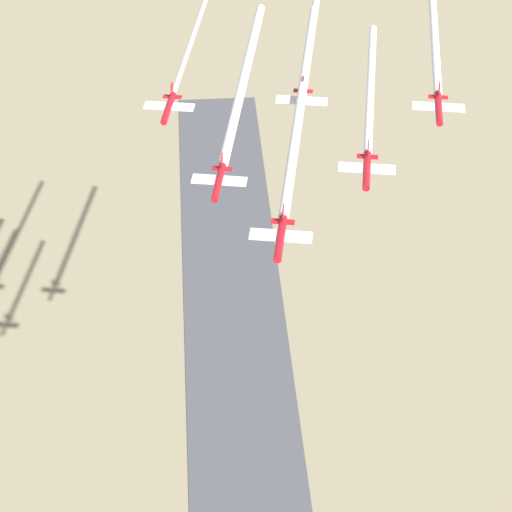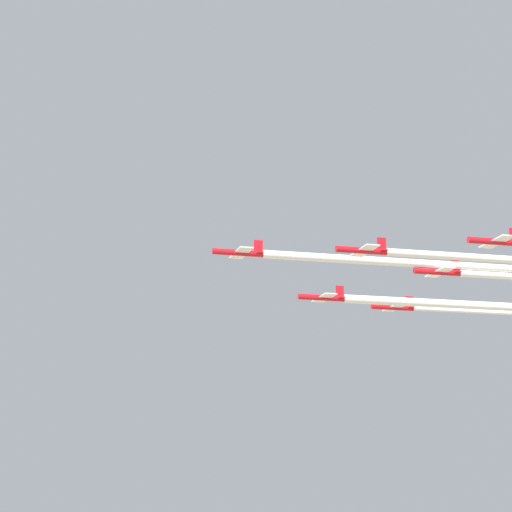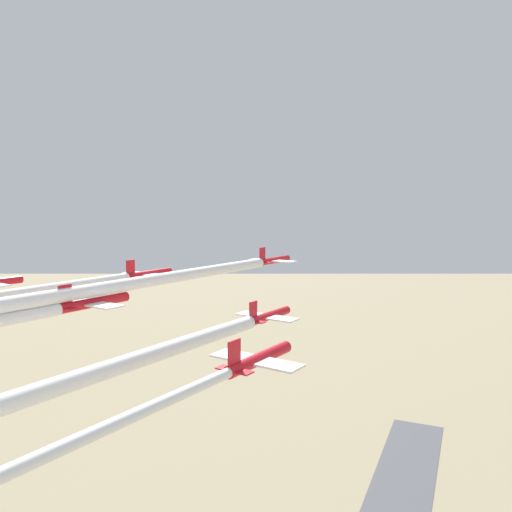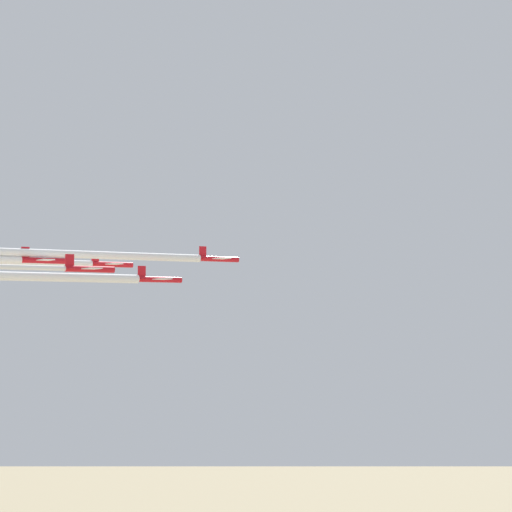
{
  "view_description": "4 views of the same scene",
  "coord_description": "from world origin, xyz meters",
  "px_view_note": "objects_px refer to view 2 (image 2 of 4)",
  "views": [
    {
      "loc": [
        86.5,
        9.98,
        195.71
      ],
      "look_at": [
        -1.11,
        8.22,
        123.4
      ],
      "focal_mm": 70.0,
      "sensor_mm": 36.0,
      "label": 1
    },
    {
      "loc": [
        43.63,
        147.38,
        90.3
      ],
      "look_at": [
        -2.93,
        15.21,
        124.26
      ],
      "focal_mm": 70.0,
      "sensor_mm": 36.0,
      "label": 2
    },
    {
      "loc": [
        -66.61,
        -22.0,
        133.45
      ],
      "look_at": [
        -4.89,
        12.19,
        126.49
      ],
      "focal_mm": 35.0,
      "sensor_mm": 36.0,
      "label": 3
    },
    {
      "loc": [
        -118.86,
        -162.92,
        113.52
      ],
      "look_at": [
        3.25,
        6.57,
        126.12
      ],
      "focal_mm": 85.0,
      "sensor_mm": 36.0,
      "label": 4
    }
  ],
  "objects_px": {
    "jet_1": "(363,250)",
    "jet_2": "(323,297)",
    "jet_0": "(240,252)",
    "jet_5": "(394,307)",
    "jet_4": "(439,272)",
    "jet_3": "(496,241)"
  },
  "relations": [
    {
      "from": "jet_0",
      "to": "jet_1",
      "type": "relative_size",
      "value": 1.0
    },
    {
      "from": "jet_1",
      "to": "jet_5",
      "type": "height_order",
      "value": "jet_1"
    },
    {
      "from": "jet_1",
      "to": "jet_2",
      "type": "distance_m",
      "value": 19.06
    },
    {
      "from": "jet_4",
      "to": "jet_2",
      "type": "bearing_deg",
      "value": 59.53
    },
    {
      "from": "jet_2",
      "to": "jet_0",
      "type": "bearing_deg",
      "value": 120.47
    },
    {
      "from": "jet_0",
      "to": "jet_5",
      "type": "bearing_deg",
      "value": -59.53
    },
    {
      "from": "jet_2",
      "to": "jet_5",
      "type": "distance_m",
      "value": 18.54
    },
    {
      "from": "jet_0",
      "to": "jet_2",
      "type": "distance_m",
      "value": 19.0
    },
    {
      "from": "jet_1",
      "to": "jet_4",
      "type": "relative_size",
      "value": 1.0
    },
    {
      "from": "jet_2",
      "to": "jet_4",
      "type": "distance_m",
      "value": 18.77
    },
    {
      "from": "jet_1",
      "to": "jet_3",
      "type": "bearing_deg",
      "value": -120.47
    },
    {
      "from": "jet_1",
      "to": "jet_3",
      "type": "height_order",
      "value": "jet_1"
    },
    {
      "from": "jet_4",
      "to": "jet_3",
      "type": "bearing_deg",
      "value": -180.0
    },
    {
      "from": "jet_2",
      "to": "jet_4",
      "type": "relative_size",
      "value": 1.0
    },
    {
      "from": "jet_1",
      "to": "jet_2",
      "type": "bearing_deg",
      "value": -0.0
    },
    {
      "from": "jet_2",
      "to": "jet_3",
      "type": "bearing_deg",
      "value": -150.46
    },
    {
      "from": "jet_0",
      "to": "jet_2",
      "type": "xyz_separation_m",
      "value": [
        -16.75,
        -7.91,
        -4.22
      ]
    },
    {
      "from": "jet_5",
      "to": "jet_3",
      "type": "bearing_deg",
      "value": 180.0
    },
    {
      "from": "jet_4",
      "to": "jet_1",
      "type": "bearing_deg",
      "value": 120.47
    },
    {
      "from": "jet_3",
      "to": "jet_4",
      "type": "bearing_deg",
      "value": 0.0
    },
    {
      "from": "jet_0",
      "to": "jet_1",
      "type": "bearing_deg",
      "value": -120.47
    },
    {
      "from": "jet_2",
      "to": "jet_3",
      "type": "xyz_separation_m",
      "value": [
        -13.35,
        29.5,
        3.26
      ]
    }
  ]
}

